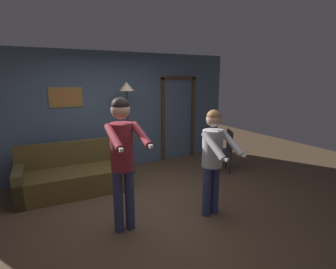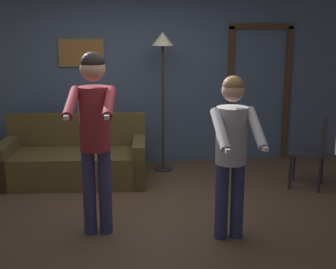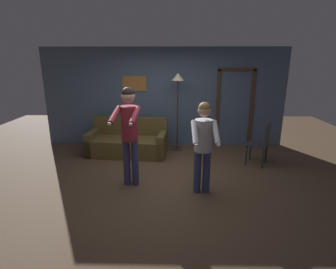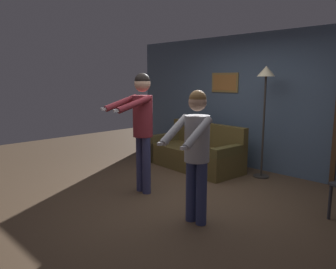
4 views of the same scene
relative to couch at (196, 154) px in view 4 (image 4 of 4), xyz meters
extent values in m
plane|color=brown|center=(0.88, -1.40, -0.28)|extent=(12.00, 12.00, 0.00)
cube|color=#4A5D75|center=(0.88, 0.80, 1.02)|extent=(6.40, 0.06, 2.60)
cube|color=olive|center=(0.10, 0.75, 1.39)|extent=(0.64, 0.02, 0.40)
cube|color=#AE6E32|center=(0.10, 0.74, 1.39)|extent=(0.56, 0.01, 0.32)
cube|color=#4C331E|center=(2.30, 0.75, 0.74)|extent=(0.08, 0.04, 2.04)
cube|color=brown|center=(0.00, -0.04, -0.07)|extent=(1.96, 1.00, 0.42)
cube|color=brown|center=(0.03, 0.31, 0.37)|extent=(1.91, 0.30, 0.45)
cube|color=brown|center=(-0.87, 0.03, 0.01)|extent=(0.23, 0.86, 0.58)
cube|color=brown|center=(0.86, -0.12, 0.01)|extent=(0.23, 0.86, 0.58)
cylinder|color=#332D28|center=(1.23, 0.36, -0.27)|extent=(0.28, 0.28, 0.02)
cylinder|color=#332D28|center=(1.23, 0.36, 0.63)|extent=(0.04, 0.04, 1.76)
cone|color=#F9EAB7|center=(1.23, 0.36, 1.60)|extent=(0.31, 0.31, 0.18)
cylinder|color=navy|center=(0.26, -1.65, 0.16)|extent=(0.13, 0.13, 0.88)
cylinder|color=navy|center=(0.42, -1.67, 0.16)|extent=(0.13, 0.13, 0.88)
cylinder|color=maroon|center=(0.34, -1.66, 0.91)|extent=(0.30, 0.30, 0.62)
sphere|color=tan|center=(0.34, -1.66, 1.40)|extent=(0.24, 0.24, 0.24)
sphere|color=black|center=(0.34, -1.66, 1.44)|extent=(0.23, 0.23, 0.23)
cylinder|color=maroon|center=(0.15, -1.91, 1.12)|extent=(0.13, 0.56, 0.24)
cube|color=white|center=(0.13, -2.17, 1.04)|extent=(0.05, 0.15, 0.04)
cylinder|color=maroon|center=(0.49, -1.94, 1.12)|extent=(0.13, 0.56, 0.24)
cube|color=white|center=(0.47, -2.20, 1.04)|extent=(0.05, 0.15, 0.04)
cylinder|color=navy|center=(1.56, -1.92, 0.11)|extent=(0.13, 0.13, 0.77)
cylinder|color=navy|center=(1.72, -1.92, 0.11)|extent=(0.13, 0.13, 0.77)
cylinder|color=#B2B2B7|center=(1.64, -1.92, 0.77)|extent=(0.30, 0.30, 0.55)
sphere|color=tan|center=(1.64, -1.92, 1.20)|extent=(0.21, 0.21, 0.21)
sphere|color=brown|center=(1.64, -1.92, 1.24)|extent=(0.20, 0.20, 0.20)
cylinder|color=#B2B2B7|center=(1.48, -2.13, 0.88)|extent=(0.11, 0.46, 0.34)
cube|color=white|center=(1.48, -2.33, 0.75)|extent=(0.05, 0.15, 0.04)
cylinder|color=#B2B2B7|center=(1.82, -2.12, 0.88)|extent=(0.11, 0.46, 0.34)
cube|color=white|center=(1.82, -2.32, 0.75)|extent=(0.05, 0.15, 0.04)
cylinder|color=#2D2D33|center=(2.76, -0.66, -0.05)|extent=(0.04, 0.04, 0.45)
camera|label=1|loc=(-0.79, -4.78, 1.81)|focal=28.00mm
camera|label=2|loc=(0.51, -6.14, 1.82)|focal=50.00mm
camera|label=3|loc=(1.14, -6.18, 2.01)|focal=28.00mm
camera|label=4|loc=(4.10, -4.84, 1.47)|focal=35.00mm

